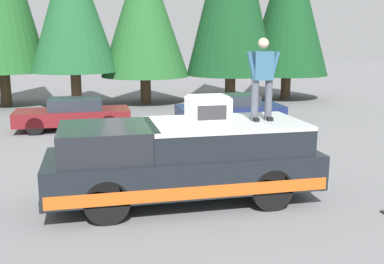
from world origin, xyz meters
name	(u,v)px	position (x,y,z in m)	size (l,w,h in m)	color
ground_plane	(169,193)	(0.00, 0.00, 0.00)	(90.00, 90.00, 0.00)	slate
pickup_truck	(183,160)	(-0.50, -0.22, 0.87)	(2.01, 5.54, 1.65)	black
compressor_unit	(208,109)	(-0.59, -0.71, 1.93)	(0.65, 0.84, 0.56)	silver
person_on_truck_bed	(262,77)	(-0.54, -1.87, 2.55)	(0.29, 0.72, 1.69)	#4C515B
parked_car_navy	(231,110)	(7.43, -3.72, 0.58)	(1.64, 4.10, 1.16)	navy
parked_car_maroon	(73,114)	(7.72, 2.23, 0.58)	(1.64, 4.10, 1.16)	maroon
conifer_far_left	(289,3)	(13.85, -8.86, 5.07)	(4.37, 4.37, 8.84)	#4C3826
conifer_center_left	(144,11)	(13.81, -1.18, 4.61)	(4.41, 4.41, 7.85)	#4C3826
conifer_center_right	(72,4)	(13.29, 2.24, 4.85)	(4.09, 4.09, 8.01)	#4C3826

